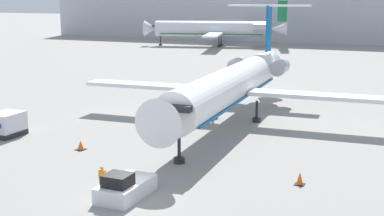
# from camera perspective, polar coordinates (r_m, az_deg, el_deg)

# --- Properties ---
(ground_plane) EXTENTS (600.00, 600.00, 0.00)m
(ground_plane) POSITION_cam_1_polar(r_m,az_deg,el_deg) (31.72, -6.94, -9.69)
(ground_plane) COLOR gray
(terminal_building) EXTENTS (180.00, 16.80, 16.35)m
(terminal_building) POSITION_cam_1_polar(r_m,az_deg,el_deg) (146.14, 18.06, 9.83)
(terminal_building) COLOR #B2B2B7
(terminal_building) RESTS_ON ground
(airplane_main) EXTENTS (30.48, 33.40, 10.71)m
(airplane_main) POSITION_cam_1_polar(r_m,az_deg,el_deg) (49.71, 4.33, 2.61)
(airplane_main) COLOR white
(airplane_main) RESTS_ON ground
(pushback_tug) EXTENTS (2.12, 4.02, 1.66)m
(pushback_tug) POSITION_cam_1_polar(r_m,az_deg,el_deg) (31.94, -7.11, -8.40)
(pushback_tug) COLOR silver
(pushback_tug) RESTS_ON ground
(luggage_cart) EXTENTS (2.20, 2.85, 2.01)m
(luggage_cart) POSITION_cam_1_polar(r_m,az_deg,el_deg) (47.85, -19.19, -1.66)
(luggage_cart) COLOR #232326
(luggage_cart) RESTS_ON ground
(worker_near_tug) EXTENTS (0.40, 0.24, 1.71)m
(worker_near_tug) POSITION_cam_1_polar(r_m,az_deg,el_deg) (32.63, -9.52, -7.48)
(worker_near_tug) COLOR #232838
(worker_near_tug) RESTS_ON ground
(traffic_cone_left) EXTENTS (0.71, 0.71, 0.73)m
(traffic_cone_left) POSITION_cam_1_polar(r_m,az_deg,el_deg) (42.17, -11.79, -3.92)
(traffic_cone_left) COLOR black
(traffic_cone_left) RESTS_ON ground
(traffic_cone_right) EXTENTS (0.62, 0.62, 0.82)m
(traffic_cone_right) POSITION_cam_1_polar(r_m,az_deg,el_deg) (34.43, 11.43, -7.41)
(traffic_cone_right) COLOR black
(traffic_cone_right) RESTS_ON ground
(airplane_parked_far_left) EXTENTS (34.56, 32.30, 11.13)m
(airplane_parked_far_left) POSITION_cam_1_polar(r_m,az_deg,el_deg) (129.50, 2.56, 8.43)
(airplane_parked_far_left) COLOR silver
(airplane_parked_far_left) RESTS_ON ground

